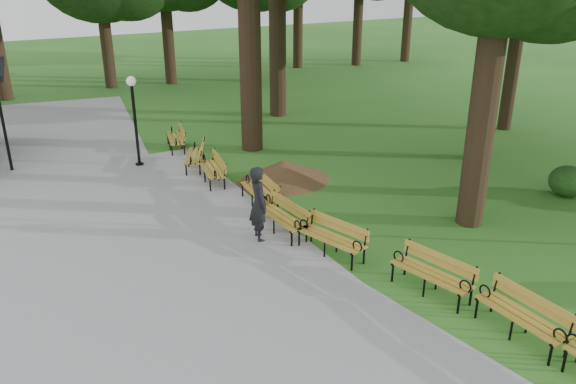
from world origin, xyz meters
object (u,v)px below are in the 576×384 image
lamp_post (133,102)px  dirt_mound (284,171)px  bench_1 (521,316)px  bench_4 (281,218)px  bench_5 (259,192)px  bench_6 (211,169)px  bench_8 (175,138)px  bench_3 (331,238)px  bench_7 (195,156)px  bench_2 (431,275)px  person (259,204)px

lamp_post → dirt_mound: 5.51m
lamp_post → bench_1: (3.07, -13.08, -1.78)m
dirt_mound → bench_4: 3.80m
lamp_post → bench_5: size_ratio=1.62×
bench_6 → bench_8: (0.26, 3.87, 0.00)m
bench_3 → bench_7: same height
bench_4 → bench_7: size_ratio=1.00×
bench_8 → lamp_post: bearing=-42.5°
bench_6 → bench_7: same height
bench_4 → bench_5: bearing=167.2°
bench_1 → bench_8: 14.27m
lamp_post → bench_7: (1.55, -1.20, -1.78)m
bench_4 → bench_6: same height
bench_2 → bench_6: size_ratio=1.00×
dirt_mound → bench_4: size_ratio=1.36×
bench_1 → bench_8: (-1.33, 14.21, 0.00)m
bench_4 → bench_6: (-0.03, 4.30, 0.00)m
bench_5 → bench_8: same height
bench_8 → bench_5: bearing=15.8°
person → bench_1: (2.21, -6.02, -0.53)m
bench_7 → bench_8: 2.33m
person → bench_8: size_ratio=1.02×
person → bench_6: person is taller
bench_1 → dirt_mound: bearing=178.1°
bench_4 → bench_6: 4.30m
bench_1 → bench_4: 6.24m
person → bench_5: size_ratio=1.02×
person → bench_7: person is taller
lamp_post → bench_7: size_ratio=1.62×
lamp_post → bench_5: lamp_post is taller
bench_2 → person: bearing=-165.9°
person → bench_1: size_ratio=1.02×
person → lamp_post: 7.23m
bench_6 → bench_8: same height
person → bench_2: size_ratio=1.02×
bench_5 → lamp_post: bearing=-153.0°
bench_4 → bench_8: (0.23, 8.17, 0.00)m
lamp_post → bench_3: size_ratio=1.62×
bench_2 → bench_7: size_ratio=1.00×
bench_2 → bench_5: same height
person → bench_4: 0.84m
bench_2 → bench_3: same height
bench_1 → bench_7: size_ratio=1.00×
bench_4 → bench_8: same height
bench_2 → dirt_mound: bearing=163.3°
dirt_mound → bench_6: size_ratio=1.36×
bench_2 → bench_4: bearing=-174.0°
bench_5 → bench_4: bearing=-3.5°
bench_5 → bench_6: bearing=-163.9°
bench_4 → bench_5: 1.86m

